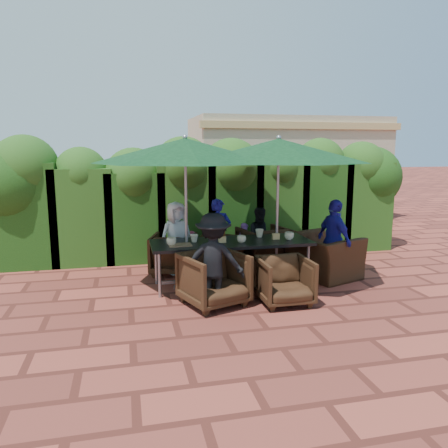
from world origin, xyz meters
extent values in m
plane|color=brown|center=(0.00, 0.00, 0.00)|extent=(80.00, 80.00, 0.00)
cube|color=black|center=(-0.01, 0.19, 0.72)|extent=(2.62, 0.90, 0.05)
cube|color=gray|center=(-0.01, 0.19, 0.12)|extent=(2.42, 0.05, 0.05)
cylinder|color=gray|center=(-1.22, -0.16, 0.35)|extent=(0.05, 0.05, 0.70)
cylinder|color=gray|center=(-1.22, 0.54, 0.35)|extent=(0.05, 0.05, 0.70)
cylinder|color=gray|center=(1.20, -0.16, 0.35)|extent=(0.05, 0.05, 0.70)
cylinder|color=gray|center=(1.20, 0.54, 0.35)|extent=(0.05, 0.05, 0.70)
cylinder|color=gray|center=(-0.75, 0.20, 0.01)|extent=(0.44, 0.44, 0.03)
cylinder|color=gray|center=(-0.75, 0.20, 1.20)|extent=(0.04, 0.04, 2.40)
cone|color=black|center=(-0.75, 0.20, 2.22)|extent=(2.86, 2.86, 0.38)
sphere|color=gray|center=(-0.75, 0.20, 2.42)|extent=(0.08, 0.08, 0.08)
cylinder|color=gray|center=(0.78, 0.22, 0.01)|extent=(0.44, 0.44, 0.03)
cylinder|color=gray|center=(0.78, 0.22, 1.20)|extent=(0.04, 0.04, 2.40)
cone|color=black|center=(0.78, 0.22, 2.22)|extent=(3.01, 3.01, 0.38)
sphere|color=gray|center=(0.78, 0.22, 2.42)|extent=(0.08, 0.08, 0.08)
imported|color=black|center=(-0.86, 1.10, 0.40)|extent=(0.95, 0.92, 0.80)
imported|color=black|center=(0.08, 1.15, 0.40)|extent=(0.97, 0.94, 0.80)
imported|color=black|center=(0.85, 1.07, 0.44)|extent=(0.99, 0.94, 0.87)
imported|color=black|center=(-0.48, -0.65, 0.43)|extent=(1.05, 1.02, 0.85)
imported|color=black|center=(0.54, -0.83, 0.38)|extent=(0.73, 0.69, 0.75)
imported|color=black|center=(1.67, 0.29, 0.50)|extent=(1.09, 1.33, 1.00)
imported|color=silver|center=(-0.80, 1.14, 0.65)|extent=(0.73, 0.57, 1.31)
imported|color=#1E1B94|center=(-0.01, 1.21, 0.66)|extent=(0.49, 0.41, 1.33)
imported|color=black|center=(0.81, 1.14, 0.58)|extent=(0.58, 0.38, 1.15)
imported|color=black|center=(-0.50, -0.74, 0.68)|extent=(0.95, 0.64, 1.37)
imported|color=#1E1B94|center=(1.78, 0.09, 0.70)|extent=(0.56, 0.88, 1.40)
imported|color=#CC486B|center=(-0.49, 1.28, 0.37)|extent=(0.32, 0.28, 0.73)
imported|color=#9351B0|center=(0.52, 1.25, 0.42)|extent=(0.35, 0.31, 0.85)
imported|color=green|center=(1.75, 4.26, 0.87)|extent=(1.64, 0.66, 1.73)
imported|color=#CC486B|center=(2.23, 4.42, 0.90)|extent=(0.98, 0.75, 1.79)
imported|color=gray|center=(3.33, 4.19, 0.79)|extent=(1.07, 1.01, 1.58)
imported|color=beige|center=(-1.01, 0.09, 0.81)|extent=(0.16, 0.16, 0.12)
imported|color=beige|center=(-0.62, 0.25, 0.81)|extent=(0.14, 0.14, 0.13)
imported|color=beige|center=(0.12, 0.03, 0.81)|extent=(0.15, 0.15, 0.12)
imported|color=beige|center=(0.53, 0.40, 0.82)|extent=(0.15, 0.15, 0.14)
imported|color=beige|center=(0.95, 0.08, 0.81)|extent=(0.16, 0.16, 0.13)
cylinder|color=#B20C0A|center=(-0.17, 0.22, 0.83)|extent=(0.04, 0.04, 0.17)
cylinder|color=#4C230C|center=(-0.11, 0.29, 0.83)|extent=(0.04, 0.04, 0.17)
cube|color=#8C6344|center=(-0.87, 0.05, 0.76)|extent=(0.35, 0.25, 0.02)
cube|color=tan|center=(-0.19, 0.11, 0.80)|extent=(0.12, 0.06, 0.10)
cube|color=tan|center=(0.75, 0.16, 0.80)|extent=(0.12, 0.06, 0.10)
cube|color=black|center=(-3.50, 2.30, 0.99)|extent=(1.15, 0.95, 1.99)
sphere|color=black|center=(-3.50, 2.30, 1.89)|extent=(1.24, 1.24, 1.24)
cube|color=black|center=(-2.50, 2.30, 0.94)|extent=(1.15, 0.95, 1.87)
sphere|color=black|center=(-2.50, 2.30, 1.77)|extent=(1.02, 1.02, 1.02)
cube|color=black|center=(-1.50, 2.30, 0.89)|extent=(1.15, 0.95, 1.78)
sphere|color=black|center=(-1.50, 2.30, 1.68)|extent=(1.17, 1.17, 1.17)
cube|color=black|center=(-0.50, 2.30, 0.98)|extent=(1.15, 0.95, 1.97)
sphere|color=black|center=(-0.50, 2.30, 1.87)|extent=(1.25, 1.25, 1.25)
cube|color=black|center=(0.50, 2.30, 0.96)|extent=(1.15, 0.95, 1.93)
sphere|color=black|center=(0.50, 2.30, 1.83)|extent=(1.27, 1.27, 1.27)
cube|color=black|center=(1.50, 2.30, 0.97)|extent=(1.15, 0.95, 1.95)
sphere|color=black|center=(1.50, 2.30, 1.85)|extent=(1.13, 1.13, 1.13)
cube|color=black|center=(2.50, 2.30, 1.02)|extent=(1.15, 0.95, 2.04)
sphere|color=black|center=(2.50, 2.30, 1.94)|extent=(1.07, 1.07, 1.07)
cube|color=black|center=(3.50, 2.30, 0.97)|extent=(1.15, 0.95, 1.95)
sphere|color=black|center=(3.50, 2.30, 1.85)|extent=(1.11, 1.11, 1.11)
sphere|color=black|center=(-3.80, 2.40, 1.60)|extent=(1.60, 1.60, 1.60)
sphere|color=black|center=(3.80, 2.40, 1.60)|extent=(1.40, 1.40, 1.40)
cube|color=tan|center=(3.50, 7.00, 1.60)|extent=(6.00, 3.00, 3.20)
cube|color=tan|center=(3.50, 5.55, 2.90)|extent=(6.20, 0.25, 0.20)
camera|label=1|loc=(-1.70, -6.61, 2.26)|focal=35.00mm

